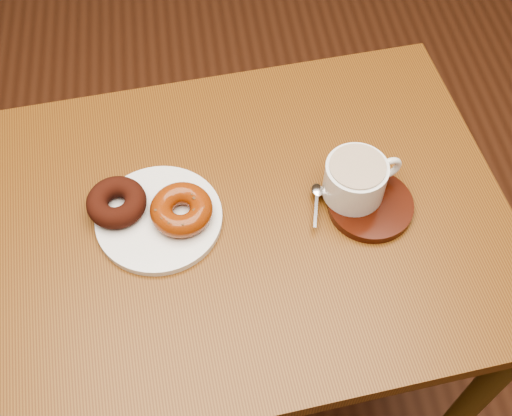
{
  "coord_description": "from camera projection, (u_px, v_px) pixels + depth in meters",
  "views": [
    {
      "loc": [
        0.14,
        -0.42,
        1.69
      ],
      "look_at": [
        0.22,
        0.14,
        0.83
      ],
      "focal_mm": 45.0,
      "sensor_mm": 36.0,
      "label": 1
    }
  ],
  "objects": [
    {
      "name": "donut_cinnamon",
      "position": [
        116.0,
        202.0,
        1.03
      ],
      "size": [
        0.12,
        0.12,
        0.04
      ],
      "primitive_type": "torus",
      "rotation": [
        0.0,
        0.0,
        0.31
      ],
      "color": "#35120A",
      "rests_on": "donut_plate"
    },
    {
      "name": "donut_plate",
      "position": [
        159.0,
        218.0,
        1.04
      ],
      "size": [
        0.27,
        0.27,
        0.01
      ],
      "primitive_type": "cylinder",
      "rotation": [
        0.0,
        0.0,
        0.44
      ],
      "color": "white",
      "rests_on": "cafe_table"
    },
    {
      "name": "donut_caramel",
      "position": [
        181.0,
        210.0,
        1.02
      ],
      "size": [
        0.11,
        0.11,
        0.04
      ],
      "rotation": [
        0.0,
        0.0,
        0.12
      ],
      "color": "maroon",
      "rests_on": "donut_plate"
    },
    {
      "name": "teaspoon",
      "position": [
        317.0,
        194.0,
        1.05
      ],
      "size": [
        0.03,
        0.09,
        0.01
      ],
      "rotation": [
        0.0,
        0.0,
        -0.24
      ],
      "color": "silver",
      "rests_on": "saucer"
    },
    {
      "name": "saucer",
      "position": [
        370.0,
        205.0,
        1.05
      ],
      "size": [
        0.15,
        0.15,
        0.01
      ],
      "primitive_type": "cylinder",
      "rotation": [
        0.0,
        0.0,
        0.1
      ],
      "color": "black",
      "rests_on": "cafe_table"
    },
    {
      "name": "coffee_cup",
      "position": [
        356.0,
        179.0,
        1.03
      ],
      "size": [
        0.13,
        0.1,
        0.07
      ],
      "rotation": [
        0.0,
        0.0,
        0.23
      ],
      "color": "white",
      "rests_on": "saucer"
    },
    {
      "name": "cafe_table",
      "position": [
        245.0,
        255.0,
        1.15
      ],
      "size": [
        0.92,
        0.72,
        0.81
      ],
      "rotation": [
        0.0,
        0.0,
        0.08
      ],
      "color": "brown",
      "rests_on": "ground"
    }
  ]
}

